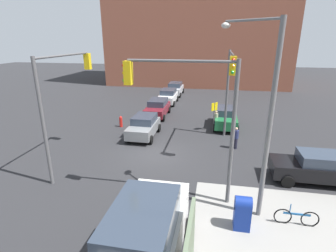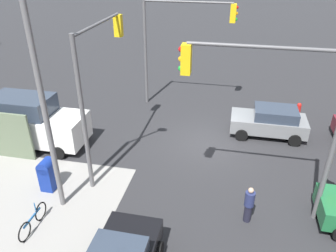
{
  "view_description": "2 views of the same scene",
  "coord_description": "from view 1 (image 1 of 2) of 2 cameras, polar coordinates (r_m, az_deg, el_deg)",
  "views": [
    {
      "loc": [
        15.29,
        3.71,
        7.25
      ],
      "look_at": [
        -0.91,
        0.68,
        1.72
      ],
      "focal_mm": 28.0,
      "sensor_mm": 36.0,
      "label": 1
    },
    {
      "loc": [
        -0.99,
        14.75,
        9.01
      ],
      "look_at": [
        1.84,
        1.32,
        1.55
      ],
      "focal_mm": 35.0,
      "sensor_mm": 36.0,
      "label": 2
    }
  ],
  "objects": [
    {
      "name": "sedan_silver",
      "position": [
        35.44,
        1.53,
        8.14
      ],
      "size": [
        4.5,
        2.02,
        1.62
      ],
      "color": "#B7BABF",
      "rests_on": "ground"
    },
    {
      "name": "bicycle_leaning_on_fence",
      "position": [
        12.4,
        26.12,
        -17.45
      ],
      "size": [
        0.05,
        1.75,
        0.97
      ],
      "color": "black",
      "rests_on": "ground"
    },
    {
      "name": "pedestrian_crossing",
      "position": [
        18.52,
        14.53,
        -2.49
      ],
      "size": [
        0.36,
        0.36,
        1.53
      ],
      "rotation": [
        0.0,
        0.0,
        0.56
      ],
      "color": "navy",
      "rests_on": "ground"
    },
    {
      "name": "traffic_signal_nw_corner",
      "position": [
        17.94,
        13.18,
        9.67
      ],
      "size": [
        5.43,
        0.36,
        6.5
      ],
      "color": "#59595B",
      "rests_on": "ground"
    },
    {
      "name": "street_lamp_corner",
      "position": [
        10.79,
        19.93,
        3.75
      ],
      "size": [
        1.88,
        2.15,
        8.0
      ],
      "color": "slate",
      "rests_on": "ground"
    },
    {
      "name": "traffic_signal_se_corner",
      "position": [
        15.5,
        -21.79,
        7.51
      ],
      "size": [
        5.48,
        0.36,
        6.5
      ],
      "color": "#59595B",
      "rests_on": "ground"
    },
    {
      "name": "sedan_green",
      "position": [
        22.96,
        12.47,
        1.91
      ],
      "size": [
        4.27,
        2.02,
        1.62
      ],
      "color": "#1E6638",
      "rests_on": "ground"
    },
    {
      "name": "traffic_signal_ne_corner",
      "position": [
        11.17,
        4.88,
        4.72
      ],
      "size": [
        0.36,
        4.9,
        6.5
      ],
      "color": "#59595B",
      "rests_on": "ground"
    },
    {
      "name": "sedan_black",
      "position": [
        15.94,
        29.72,
        -7.77
      ],
      "size": [
        2.02,
        4.42,
        1.62
      ],
      "color": "black",
      "rests_on": "ground"
    },
    {
      "name": "building_brick_west",
      "position": [
        47.53,
        6.93,
        22.32
      ],
      "size": [
        16.0,
        28.0,
        20.93
      ],
      "color": "#93513D",
      "rests_on": "ground"
    },
    {
      "name": "hatchback_maroon",
      "position": [
        25.49,
        -2.3,
        3.99
      ],
      "size": [
        4.31,
        2.02,
        1.62
      ],
      "color": "maroon",
      "rests_on": "ground"
    },
    {
      "name": "sedan_gray",
      "position": [
        20.23,
        -5.29,
        0.0
      ],
      "size": [
        3.95,
        2.02,
        1.62
      ],
      "color": "slate",
      "rests_on": "ground"
    },
    {
      "name": "mailbox_blue",
      "position": [
        11.25,
        15.9,
        -17.51
      ],
      "size": [
        0.56,
        0.64,
        1.43
      ],
      "color": "navy",
      "rests_on": "ground"
    },
    {
      "name": "fire_hydrant",
      "position": [
        22.81,
        -10.23,
        1.0
      ],
      "size": [
        0.26,
        0.26,
        0.94
      ],
      "color": "red",
      "rests_on": "ground"
    },
    {
      "name": "ground_plane",
      "position": [
        17.33,
        -2.79,
        -6.21
      ],
      "size": [
        120.0,
        120.0,
        0.0
      ],
      "primitive_type": "plane",
      "color": "#28282B"
    },
    {
      "name": "pedestrian_waiting",
      "position": [
        22.05,
        10.36,
        1.34
      ],
      "size": [
        0.36,
        0.36,
        1.62
      ],
      "rotation": [
        0.0,
        0.0,
        1.4
      ],
      "color": "#9E937A",
      "rests_on": "ground"
    },
    {
      "name": "coupe_white",
      "position": [
        30.67,
        -0.01,
        6.5
      ],
      "size": [
        4.13,
        2.02,
        1.62
      ],
      "color": "white",
      "rests_on": "ground"
    },
    {
      "name": "van_white_delivery",
      "position": [
        8.98,
        -4.84,
        -23.21
      ],
      "size": [
        5.4,
        2.32,
        2.62
      ],
      "color": "white",
      "rests_on": "ground"
    },
    {
      "name": "warning_sign_two_way",
      "position": [
        21.44,
        10.02,
        3.09
      ],
      "size": [
        0.48,
        0.48,
        2.4
      ],
      "color": "#4C4C4C",
      "rests_on": "ground"
    }
  ]
}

